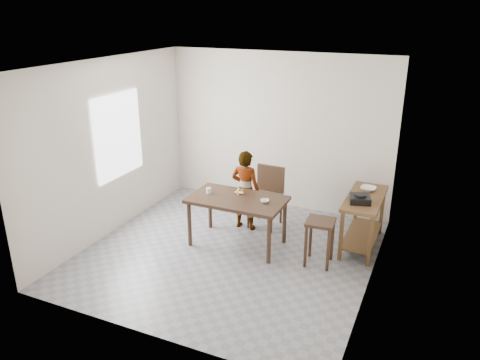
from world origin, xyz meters
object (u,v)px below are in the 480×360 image
at_px(dining_chair, 265,198).
at_px(dining_table, 237,221).
at_px(prep_counter, 363,222).
at_px(stool, 319,242).
at_px(child, 245,190).

bearing_deg(dining_chair, dining_table, -97.71).
relative_size(prep_counter, dining_chair, 1.24).
height_order(dining_table, prep_counter, prep_counter).
xyz_separation_m(prep_counter, dining_chair, (-1.58, 0.07, 0.08)).
distance_m(prep_counter, stool, 0.88).
xyz_separation_m(dining_table, dining_chair, (0.14, 0.77, 0.11)).
height_order(dining_table, dining_chair, dining_chair).
bearing_deg(dining_table, prep_counter, 22.15).
xyz_separation_m(child, dining_chair, (0.26, 0.20, -0.17)).
bearing_deg(stool, dining_table, 177.45).
xyz_separation_m(dining_table, stool, (1.27, -0.06, -0.05)).
distance_m(dining_table, child, 0.64).
bearing_deg(child, stool, 156.48).
xyz_separation_m(child, stool, (1.38, -0.62, -0.32)).
height_order(child, stool, child).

